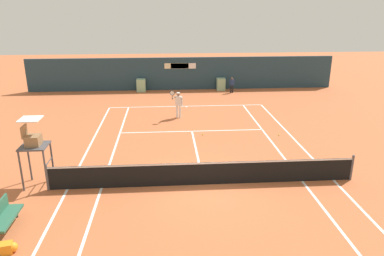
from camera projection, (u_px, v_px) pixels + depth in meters
ground_plane at (202, 178)px, 15.08m from camera, size 80.00×80.00×0.01m
tennis_net at (204, 173)px, 14.37m from camera, size 12.10×0.10×1.07m
sponsor_back_wall at (182, 74)px, 30.14m from camera, size 25.00×1.02×2.64m
umpire_chair at (33, 143)px, 13.95m from camera, size 1.00×1.00×2.75m
player_bench at (3, 216)px, 11.48m from camera, size 0.54×1.58×0.88m
equipment_bag at (0, 249)px, 10.47m from camera, size 1.02×0.47×0.32m
player_on_baseline at (178, 103)px, 22.69m from camera, size 0.79×0.67×1.85m
ball_kid_right_post at (232, 84)px, 29.18m from camera, size 0.41×0.17×1.24m
tennis_ball_near_service_line at (203, 134)px, 19.98m from camera, size 0.07×0.07×0.07m
tennis_ball_by_sideline at (126, 118)px, 22.83m from camera, size 0.07×0.07×0.07m
tennis_ball_mid_court at (279, 135)px, 19.93m from camera, size 0.07×0.07×0.07m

